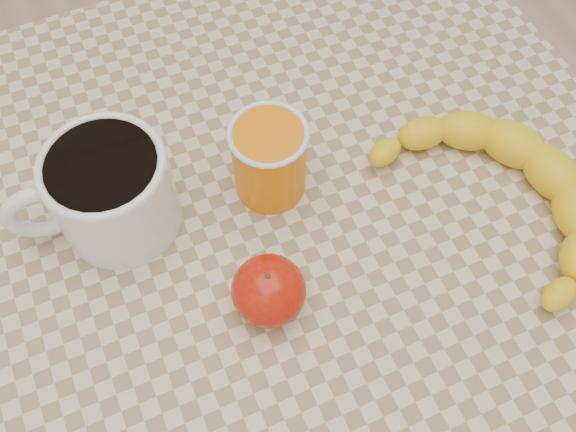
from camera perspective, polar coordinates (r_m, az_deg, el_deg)
name	(u,v)px	position (r m, az deg, el deg)	size (l,w,h in m)	color
ground	(288,402)	(1.37, 0.00, -16.17)	(3.00, 3.00, 0.00)	tan
table	(288,261)	(0.74, 0.00, -4.05)	(0.80, 0.80, 0.75)	#C2AF89
coffee_mug	(108,190)	(0.65, -15.71, 2.21)	(0.17, 0.13, 0.10)	silver
orange_juice_glass	(269,159)	(0.65, -1.67, 5.08)	(0.08, 0.08, 0.09)	orange
apple	(269,291)	(0.60, -1.73, -6.64)	(0.08, 0.08, 0.07)	#960D05
banana	(502,194)	(0.69, 18.46, 1.83)	(0.25, 0.33, 0.05)	yellow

